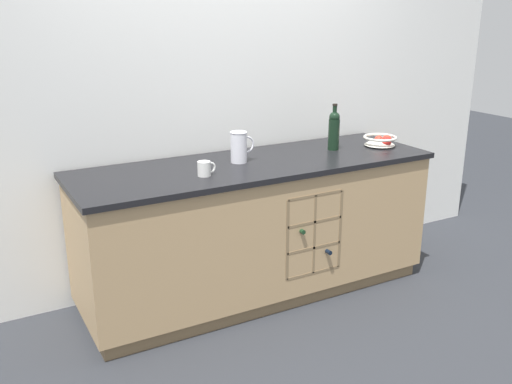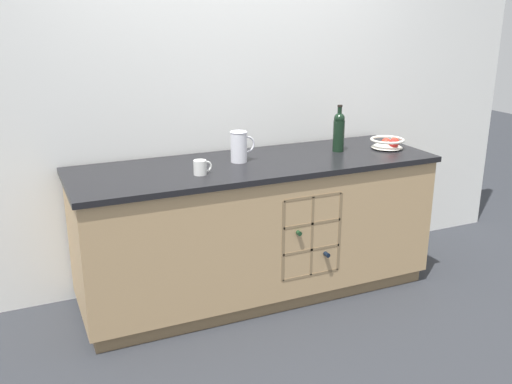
% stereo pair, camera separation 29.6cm
% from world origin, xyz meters
% --- Properties ---
extents(ground_plane, '(14.00, 14.00, 0.00)m').
position_xyz_m(ground_plane, '(0.00, 0.00, 0.00)').
color(ground_plane, '#2D3035').
extents(back_wall, '(4.67, 0.06, 2.55)m').
position_xyz_m(back_wall, '(0.00, 0.42, 1.27)').
color(back_wall, white).
rests_on(back_wall, ground_plane).
extents(kitchen_island, '(2.31, 0.76, 0.90)m').
position_xyz_m(kitchen_island, '(0.00, -0.00, 0.46)').
color(kitchen_island, olive).
rests_on(kitchen_island, ground_plane).
extents(fruit_bowl, '(0.23, 0.23, 0.08)m').
position_xyz_m(fruit_bowl, '(0.97, -0.04, 0.94)').
color(fruit_bowl, silver).
rests_on(fruit_bowl, kitchen_island).
extents(white_pitcher, '(0.16, 0.11, 0.19)m').
position_xyz_m(white_pitcher, '(-0.09, 0.05, 1.00)').
color(white_pitcher, white).
rests_on(white_pitcher, kitchen_island).
extents(ceramic_mug, '(0.11, 0.08, 0.09)m').
position_xyz_m(ceramic_mug, '(-0.41, -0.13, 0.94)').
color(ceramic_mug, white).
rests_on(ceramic_mug, kitchen_island).
extents(standing_wine_bottle, '(0.08, 0.08, 0.31)m').
position_xyz_m(standing_wine_bottle, '(0.62, 0.04, 1.04)').
color(standing_wine_bottle, black).
rests_on(standing_wine_bottle, kitchen_island).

